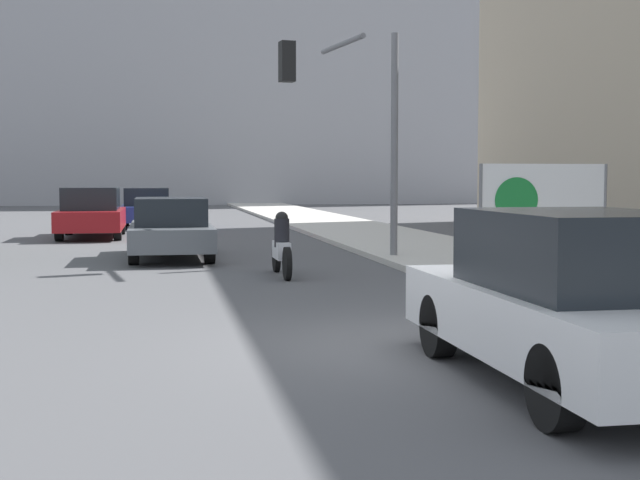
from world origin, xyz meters
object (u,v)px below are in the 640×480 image
object	(u,v)px
car_on_road_distant	(147,208)
car_on_road_nearest	(171,228)
car_on_road_midblock	(92,213)
motorcycle_on_road	(282,248)
parked_car_curbside	(575,300)
seated_protester	(587,257)
protest_banner	(542,215)
traffic_light_pole	(352,104)

from	to	relation	value
car_on_road_distant	car_on_road_nearest	bearing A→B (deg)	-87.02
car_on_road_midblock	motorcycle_on_road	world-z (taller)	car_on_road_midblock
car_on_road_midblock	car_on_road_distant	xyz separation A→B (m)	(1.60, 5.42, -0.03)
parked_car_curbside	car_on_road_nearest	size ratio (longest dim) A/B	0.93
parked_car_curbside	car_on_road_midblock	distance (m)	21.57
parked_car_curbside	seated_protester	bearing A→B (deg)	61.52
protest_banner	parked_car_curbside	bearing A→B (deg)	-112.44
car_on_road_nearest	car_on_road_distant	size ratio (longest dim) A/B	1.06
car_on_road_nearest	seated_protester	bearing A→B (deg)	-61.74
traffic_light_pole	parked_car_curbside	xyz separation A→B (m)	(-0.55, -11.67, -2.65)
seated_protester	protest_banner	distance (m)	4.52
car_on_road_nearest	car_on_road_midblock	xyz separation A→B (m)	(-2.27, 7.58, 0.07)
car_on_road_nearest	car_on_road_distant	bearing A→B (deg)	92.98
parked_car_curbside	car_on_road_distant	size ratio (longest dim) A/B	0.99
protest_banner	car_on_road_nearest	xyz separation A→B (m)	(-6.54, 5.41, -0.46)
seated_protester	parked_car_curbside	size ratio (longest dim) A/B	0.28
seated_protester	motorcycle_on_road	xyz separation A→B (m)	(-3.25, 5.63, -0.27)
car_on_road_midblock	car_on_road_distant	distance (m)	5.65
car_on_road_distant	motorcycle_on_road	size ratio (longest dim) A/B	2.14
seated_protester	traffic_light_pole	world-z (taller)	traffic_light_pole
seated_protester	protest_banner	world-z (taller)	protest_banner
motorcycle_on_road	seated_protester	bearing A→B (deg)	-60.03
car_on_road_nearest	motorcycle_on_road	bearing A→B (deg)	-64.19
traffic_light_pole	car_on_road_nearest	size ratio (longest dim) A/B	1.03
car_on_road_nearest	motorcycle_on_road	size ratio (longest dim) A/B	2.26
car_on_road_distant	protest_banner	bearing A→B (deg)	-68.59
seated_protester	car_on_road_nearest	distance (m)	11.03
seated_protester	car_on_road_nearest	size ratio (longest dim) A/B	0.26
car_on_road_nearest	parked_car_curbside	bearing A→B (deg)	-76.03
protest_banner	motorcycle_on_road	distance (m)	4.79
protest_banner	car_on_road_nearest	world-z (taller)	protest_banner
traffic_light_pole	motorcycle_on_road	world-z (taller)	traffic_light_pole
parked_car_curbside	motorcycle_on_road	size ratio (longest dim) A/B	2.11
seated_protester	car_on_road_midblock	world-z (taller)	car_on_road_midblock
seated_protester	traffic_light_pole	size ratio (longest dim) A/B	0.25
car_on_road_midblock	motorcycle_on_road	size ratio (longest dim) A/B	2.25
protest_banner	traffic_light_pole	xyz separation A→B (m)	(-2.69, 3.82, 2.25)
car_on_road_midblock	motorcycle_on_road	bearing A→B (deg)	-69.98
protest_banner	traffic_light_pole	bearing A→B (deg)	125.12
parked_car_curbside	car_on_road_nearest	xyz separation A→B (m)	(-3.30, 13.26, -0.06)
seated_protester	car_on_road_distant	world-z (taller)	car_on_road_distant
car_on_road_distant	motorcycle_on_road	xyz separation A→B (m)	(2.65, -17.08, -0.21)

